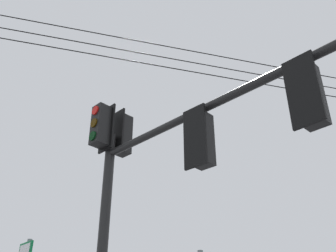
% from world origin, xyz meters
% --- Properties ---
extents(signal_mast_assembly, '(1.61, 6.49, 6.19)m').
position_xyz_m(signal_mast_assembly, '(0.79, 0.91, 4.43)').
color(signal_mast_assembly, black).
rests_on(signal_mast_assembly, ground).
extents(overhead_wire_span, '(16.28, 13.64, 0.97)m').
position_xyz_m(overhead_wire_span, '(1.29, -1.12, 7.94)').
color(overhead_wire_span, black).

